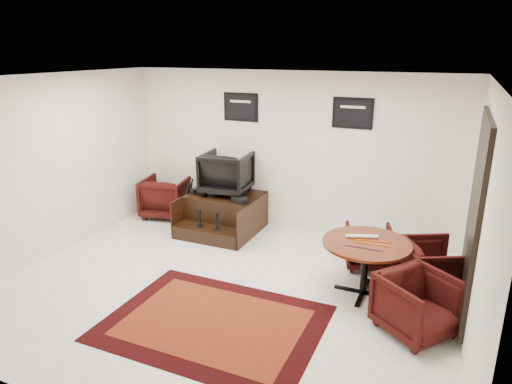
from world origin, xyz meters
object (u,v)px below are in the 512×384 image
at_px(table_chair_back, 369,245).
at_px(armchair_side, 166,195).
at_px(shine_podium, 224,214).
at_px(meeting_table, 366,248).
at_px(table_chair_window, 431,265).
at_px(shine_chair, 227,171).
at_px(table_chair_corner, 418,302).

bearing_deg(table_chair_back, armchair_side, -25.55).
distance_m(shine_podium, meeting_table, 3.05).
relative_size(meeting_table, table_chair_window, 1.45).
height_order(shine_chair, meeting_table, shine_chair).
distance_m(meeting_table, table_chair_window, 0.93).
relative_size(shine_podium, armchair_side, 1.54).
distance_m(shine_chair, meeting_table, 3.12).
xyz_separation_m(armchair_side, table_chair_back, (4.02, -0.59, -0.08)).
xyz_separation_m(shine_podium, table_chair_corner, (3.48, -1.91, 0.09)).
bearing_deg(table_chair_back, meeting_table, 79.68).
height_order(table_chair_back, table_chair_window, table_chair_window).
bearing_deg(table_chair_corner, shine_podium, 99.20).
bearing_deg(armchair_side, table_chair_back, 159.61).
relative_size(meeting_table, table_chair_corner, 1.46).
bearing_deg(table_chair_back, table_chair_window, 135.36).
relative_size(shine_podium, meeting_table, 1.14).
height_order(shine_podium, table_chair_corner, table_chair_corner).
xyz_separation_m(table_chair_back, table_chair_window, (0.91, -0.47, 0.06)).
xyz_separation_m(shine_podium, table_chair_window, (3.56, -0.87, 0.09)).
bearing_deg(table_chair_back, shine_chair, -28.71).
bearing_deg(shine_podium, shine_chair, 90.00).
distance_m(armchair_side, meeting_table, 4.38).
relative_size(shine_chair, table_chair_window, 1.05).
bearing_deg(shine_podium, meeting_table, -24.64).
relative_size(armchair_side, table_chair_back, 1.25).
height_order(armchair_side, table_chair_back, armchair_side).
bearing_deg(shine_chair, meeting_table, 147.48).
bearing_deg(table_chair_window, shine_podium, 48.94).
bearing_deg(meeting_table, armchair_side, 160.61).
xyz_separation_m(shine_podium, armchair_side, (-1.37, 0.19, 0.12)).
relative_size(shine_podium, table_chair_back, 1.92).
relative_size(armchair_side, meeting_table, 0.74).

